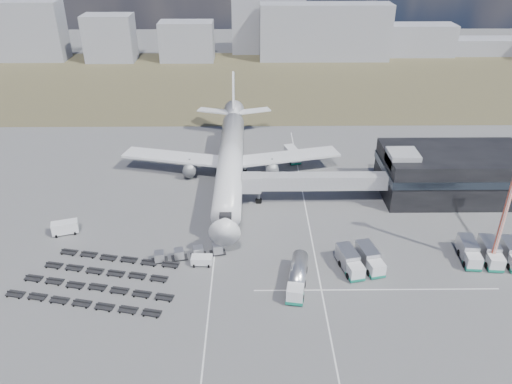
{
  "coord_description": "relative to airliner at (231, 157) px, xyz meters",
  "views": [
    {
      "loc": [
        4.67,
        -71.19,
        53.01
      ],
      "look_at": [
        5.63,
        17.98,
        4.0
      ],
      "focal_mm": 35.0,
      "sensor_mm": 36.0,
      "label": 1
    }
  ],
  "objects": [
    {
      "name": "catering_truck",
      "position": [
        14.88,
        9.25,
        -3.79
      ],
      "size": [
        4.16,
        6.83,
        2.93
      ],
      "rotation": [
        0.0,
        0.0,
        0.26
      ],
      "color": "silver",
      "rests_on": "ground"
    },
    {
      "name": "skyline",
      "position": [
        -18.3,
        115.35,
        4.61
      ],
      "size": [
        290.09,
        27.09,
        25.43
      ],
      "color": "gray",
      "rests_on": "ground"
    },
    {
      "name": "lane_markings",
      "position": [
        9.77,
        -29.38,
        -5.29
      ],
      "size": [
        47.12,
        110.0,
        0.01
      ],
      "color": "silver",
      "rests_on": "ground"
    },
    {
      "name": "jet_bridge",
      "position": [
        15.9,
        -11.95,
        -0.24
      ],
      "size": [
        30.3,
        3.8,
        7.05
      ],
      "color": "#939399",
      "rests_on": "ground"
    },
    {
      "name": "terminal",
      "position": [
        47.77,
        -8.41,
        -0.04
      ],
      "size": [
        30.4,
        16.4,
        11.0
      ],
      "color": "black",
      "rests_on": "ground"
    },
    {
      "name": "baggage_dollies",
      "position": [
        -20.71,
        -37.82,
        -4.95
      ],
      "size": [
        27.49,
        18.43,
        0.69
      ],
      "rotation": [
        0.0,
        0.0,
        -0.21
      ],
      "color": "black",
      "rests_on": "ground"
    },
    {
      "name": "floodlight_mast",
      "position": [
        46.26,
        -34.09,
        8.5
      ],
      "size": [
        2.55,
        2.13,
        27.52
      ],
      "rotation": [
        0.0,
        0.0,
        -0.0
      ],
      "color": "red",
      "rests_on": "ground"
    },
    {
      "name": "ground",
      "position": [
        0.0,
        -32.38,
        -5.29
      ],
      "size": [
        420.0,
        420.0,
        0.0
      ],
      "primitive_type": "plane",
      "color": "#565659",
      "rests_on": "ground"
    },
    {
      "name": "service_trucks_far",
      "position": [
        46.59,
        -32.66,
        -3.63
      ],
      "size": [
        10.7,
        8.49,
        3.05
      ],
      "rotation": [
        0.0,
        0.0,
        -0.1
      ],
      "color": "silver",
      "rests_on": "ground"
    },
    {
      "name": "uld_row",
      "position": [
        -6.46,
        -31.34,
        -4.21
      ],
      "size": [
        13.16,
        4.51,
        1.81
      ],
      "rotation": [
        0.0,
        0.0,
        0.22
      ],
      "color": "black",
      "rests_on": "ground"
    },
    {
      "name": "grass_strip",
      "position": [
        0.0,
        77.62,
        -5.29
      ],
      "size": [
        420.0,
        90.0,
        0.01
      ],
      "primitive_type": "cube",
      "color": "#4B432D",
      "rests_on": "ground"
    },
    {
      "name": "airliner",
      "position": [
        0.0,
        0.0,
        0.0
      ],
      "size": [
        51.59,
        64.53,
        17.62
      ],
      "color": "silver",
      "rests_on": "ground"
    },
    {
      "name": "fuel_tanker",
      "position": [
        12.13,
        -39.05,
        -3.55
      ],
      "size": [
        4.56,
        11.09,
        3.48
      ],
      "rotation": [
        0.0,
        0.0,
        -0.17
      ],
      "color": "silver",
      "rests_on": "ground"
    },
    {
      "name": "utility_van",
      "position": [
        -30.89,
        -23.23,
        -4.03
      ],
      "size": [
        5.24,
        3.5,
        2.53
      ],
      "primitive_type": "cube",
      "rotation": [
        0.0,
        0.0,
        0.3
      ],
      "color": "silver",
      "rests_on": "ground"
    },
    {
      "name": "service_trucks_near",
      "position": [
        23.23,
        -34.55,
        -3.64
      ],
      "size": [
        7.77,
        8.72,
        3.04
      ],
      "rotation": [
        0.0,
        0.0,
        0.22
      ],
      "color": "silver",
      "rests_on": "ground"
    },
    {
      "name": "pushback_tug",
      "position": [
        -4.0,
        -33.24,
        -4.49
      ],
      "size": [
        3.72,
        2.18,
        1.6
      ],
      "primitive_type": "cube",
      "rotation": [
        0.0,
        0.0,
        -0.04
      ],
      "color": "silver",
      "rests_on": "ground"
    }
  ]
}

